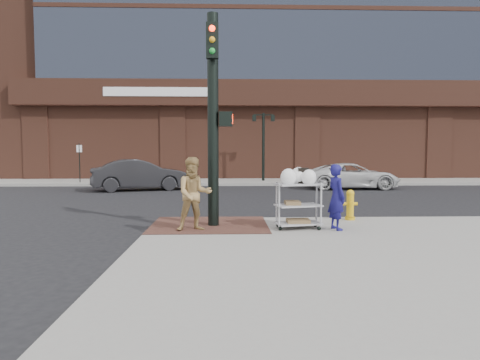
{
  "coord_description": "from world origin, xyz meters",
  "views": [
    {
      "loc": [
        -0.17,
        -9.41,
        1.96
      ],
      "look_at": [
        0.14,
        0.8,
        1.25
      ],
      "focal_mm": 32.0,
      "sensor_mm": 36.0,
      "label": 1
    }
  ],
  "objects_px": {
    "traffic_signal_pole": "(214,113)",
    "fire_hydrant": "(350,204)",
    "pedestrian_tan": "(194,194)",
    "lamp_post": "(263,139)",
    "minivan_white": "(352,176)",
    "woman_blue": "(337,197)",
    "utility_cart": "(298,201)",
    "sedan_dark": "(140,175)"
  },
  "relations": [
    {
      "from": "pedestrian_tan",
      "to": "lamp_post",
      "type": "bearing_deg",
      "value": 66.8
    },
    {
      "from": "minivan_white",
      "to": "fire_hydrant",
      "type": "relative_size",
      "value": 5.94
    },
    {
      "from": "traffic_signal_pole",
      "to": "pedestrian_tan",
      "type": "height_order",
      "value": "traffic_signal_pole"
    },
    {
      "from": "fire_hydrant",
      "to": "traffic_signal_pole",
      "type": "bearing_deg",
      "value": -167.46
    },
    {
      "from": "sedan_dark",
      "to": "fire_hydrant",
      "type": "height_order",
      "value": "sedan_dark"
    },
    {
      "from": "sedan_dark",
      "to": "utility_cart",
      "type": "bearing_deg",
      "value": -169.99
    },
    {
      "from": "lamp_post",
      "to": "fire_hydrant",
      "type": "relative_size",
      "value": 5.06
    },
    {
      "from": "traffic_signal_pole",
      "to": "minivan_white",
      "type": "relative_size",
      "value": 1.07
    },
    {
      "from": "traffic_signal_pole",
      "to": "sedan_dark",
      "type": "bearing_deg",
      "value": 110.13
    },
    {
      "from": "lamp_post",
      "to": "pedestrian_tan",
      "type": "xyz_separation_m",
      "value": [
        -2.91,
        -15.83,
        -1.64
      ]
    },
    {
      "from": "lamp_post",
      "to": "fire_hydrant",
      "type": "height_order",
      "value": "lamp_post"
    },
    {
      "from": "lamp_post",
      "to": "sedan_dark",
      "type": "xyz_separation_m",
      "value": [
        -6.45,
        -4.4,
        -1.86
      ]
    },
    {
      "from": "lamp_post",
      "to": "fire_hydrant",
      "type": "distance_m",
      "value": 14.63
    },
    {
      "from": "traffic_signal_pole",
      "to": "fire_hydrant",
      "type": "height_order",
      "value": "traffic_signal_pole"
    },
    {
      "from": "lamp_post",
      "to": "pedestrian_tan",
      "type": "bearing_deg",
      "value": -100.42
    },
    {
      "from": "traffic_signal_pole",
      "to": "sedan_dark",
      "type": "height_order",
      "value": "traffic_signal_pole"
    },
    {
      "from": "traffic_signal_pole",
      "to": "minivan_white",
      "type": "xyz_separation_m",
      "value": [
        6.67,
        11.31,
        -2.18
      ]
    },
    {
      "from": "lamp_post",
      "to": "minivan_white",
      "type": "height_order",
      "value": "lamp_post"
    },
    {
      "from": "pedestrian_tan",
      "to": "utility_cart",
      "type": "relative_size",
      "value": 1.17
    },
    {
      "from": "pedestrian_tan",
      "to": "fire_hydrant",
      "type": "xyz_separation_m",
      "value": [
        3.95,
        1.39,
        -0.43
      ]
    },
    {
      "from": "fire_hydrant",
      "to": "woman_blue",
      "type": "bearing_deg",
      "value": -117.73
    },
    {
      "from": "minivan_white",
      "to": "utility_cart",
      "type": "bearing_deg",
      "value": 158.01
    },
    {
      "from": "utility_cart",
      "to": "lamp_post",
      "type": "bearing_deg",
      "value": 88.08
    },
    {
      "from": "woman_blue",
      "to": "utility_cart",
      "type": "distance_m",
      "value": 0.87
    },
    {
      "from": "woman_blue",
      "to": "lamp_post",
      "type": "bearing_deg",
      "value": -14.92
    },
    {
      "from": "lamp_post",
      "to": "pedestrian_tan",
      "type": "relative_size",
      "value": 2.41
    },
    {
      "from": "pedestrian_tan",
      "to": "minivan_white",
      "type": "bearing_deg",
      "value": 46.43
    },
    {
      "from": "traffic_signal_pole",
      "to": "pedestrian_tan",
      "type": "distance_m",
      "value": 1.99
    },
    {
      "from": "utility_cart",
      "to": "fire_hydrant",
      "type": "distance_m",
      "value": 1.99
    },
    {
      "from": "woman_blue",
      "to": "minivan_white",
      "type": "height_order",
      "value": "woman_blue"
    },
    {
      "from": "utility_cart",
      "to": "pedestrian_tan",
      "type": "bearing_deg",
      "value": -175.85
    },
    {
      "from": "lamp_post",
      "to": "woman_blue",
      "type": "height_order",
      "value": "lamp_post"
    },
    {
      "from": "pedestrian_tan",
      "to": "utility_cart",
      "type": "distance_m",
      "value": 2.4
    },
    {
      "from": "pedestrian_tan",
      "to": "utility_cart",
      "type": "bearing_deg",
      "value": -8.64
    },
    {
      "from": "lamp_post",
      "to": "traffic_signal_pole",
      "type": "height_order",
      "value": "traffic_signal_pole"
    },
    {
      "from": "woman_blue",
      "to": "sedan_dark",
      "type": "distance_m",
      "value": 13.26
    },
    {
      "from": "traffic_signal_pole",
      "to": "pedestrian_tan",
      "type": "xyz_separation_m",
      "value": [
        -0.43,
        -0.6,
        -1.85
      ]
    },
    {
      "from": "woman_blue",
      "to": "minivan_white",
      "type": "distance_m",
      "value": 12.51
    },
    {
      "from": "pedestrian_tan",
      "to": "minivan_white",
      "type": "distance_m",
      "value": 13.88
    },
    {
      "from": "traffic_signal_pole",
      "to": "minivan_white",
      "type": "distance_m",
      "value": 13.31
    },
    {
      "from": "lamp_post",
      "to": "traffic_signal_pole",
      "type": "xyz_separation_m",
      "value": [
        -2.48,
        -15.23,
        0.21
      ]
    },
    {
      "from": "traffic_signal_pole",
      "to": "woman_blue",
      "type": "distance_m",
      "value": 3.45
    }
  ]
}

